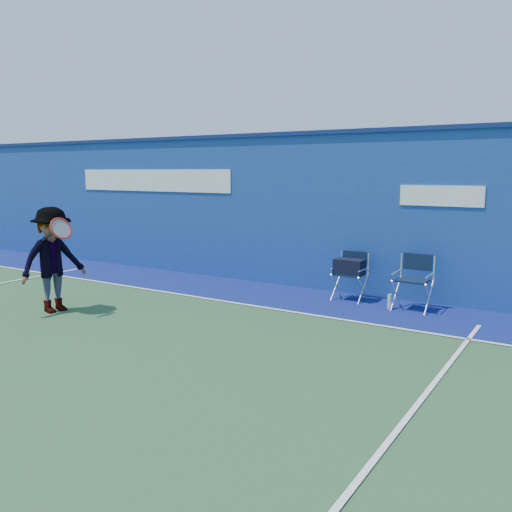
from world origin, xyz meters
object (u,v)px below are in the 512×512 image
Objects in this scene: directors_chair_right at (412,293)px; tennis_player at (53,260)px; directors_chair_left at (350,280)px; water_bottle at (390,302)px.

tennis_player reaches higher than directors_chair_right.
directors_chair_right is (1.17, -0.09, -0.07)m from directors_chair_left.
directors_chair_left is at bearing 41.09° from tennis_player.
water_bottle is 0.15× the size of tennis_player.
tennis_player is (-3.84, -3.35, 0.51)m from directors_chair_left.
water_bottle is (0.84, -0.25, -0.23)m from directors_chair_left.
directors_chair_left reaches higher than water_bottle.
water_bottle is 5.66m from tennis_player.
directors_chair_left is 1.18m from directors_chair_right.
water_bottle is at bearing 33.51° from tennis_player.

